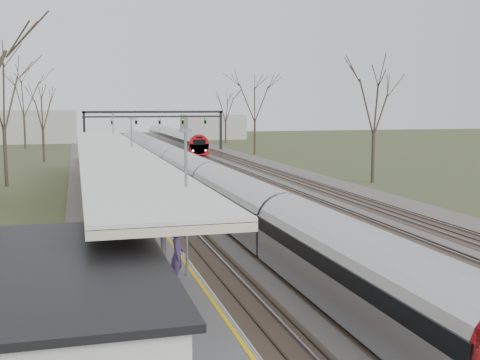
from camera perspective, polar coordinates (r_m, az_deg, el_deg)
The scene contains 10 objects.
track_bed at distance 62.26m, azimuth -4.56°, elevation 0.80°, with size 24.00×160.00×0.22m.
platform at distance 43.83m, azimuth -12.28°, elevation -1.40°, with size 3.50×69.00×1.00m, color #9E9B93.
canopy at distance 38.97m, azimuth -12.05°, elevation 2.65°, with size 4.10×50.00×3.11m.
station_building at distance 14.82m, azimuth -19.77°, elevation -13.98°, with size 6.00×9.00×3.20m, color silver.
signal_gantry at distance 91.55m, azimuth -8.10°, elevation 5.79°, with size 21.00×0.59×6.08m.
tree_west_far at distance 54.14m, azimuth -21.61°, elevation 7.83°, with size 5.50×5.50×11.33m.
tree_east_far at distance 54.07m, azimuth 12.64°, elevation 7.38°, with size 5.00×5.00×10.30m.
train_near at distance 55.21m, azimuth -6.12°, elevation 1.46°, with size 2.62×90.21×3.05m.
train_far at distance 101.70m, azimuth -6.38°, elevation 4.00°, with size 2.62×45.21×3.05m.
passenger at distance 20.20m, azimuth -5.97°, elevation -7.08°, with size 0.66×0.43×1.80m, color #3B2D57.
Camera 1 is at (-11.23, -5.82, 6.82)m, focal length 45.00 mm.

